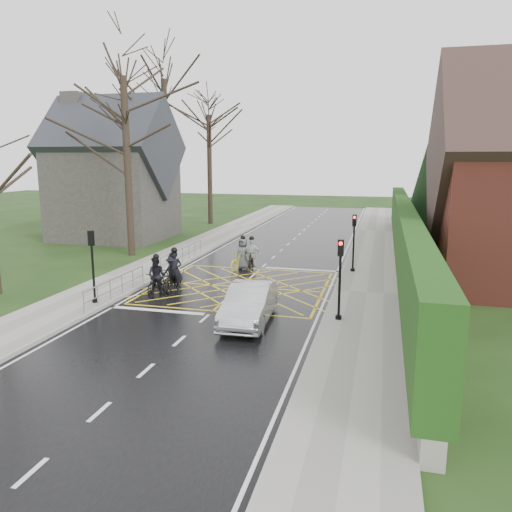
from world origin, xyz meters
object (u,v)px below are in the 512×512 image
at_px(cyclist_front, 251,258).
at_px(cyclist_mid, 172,276).
at_px(cyclist_lead, 243,258).
at_px(car, 250,304).
at_px(cyclist_rear, 174,276).
at_px(cyclist_back, 156,280).

bearing_deg(cyclist_front, cyclist_mid, -125.64).
relative_size(cyclist_lead, car, 0.47).
distance_m(cyclist_rear, cyclist_back, 1.09).
relative_size(cyclist_front, car, 0.45).
bearing_deg(car, cyclist_rear, 139.08).
bearing_deg(cyclist_rear, cyclist_front, 60.18).
bearing_deg(cyclist_back, cyclist_front, 61.53).
relative_size(cyclist_rear, cyclist_lead, 1.03).
relative_size(cyclist_rear, car, 0.49).
distance_m(cyclist_mid, cyclist_lead, 5.39).
distance_m(cyclist_back, cyclist_front, 6.62).
xyz_separation_m(cyclist_lead, car, (2.75, -8.71, 0.06)).
distance_m(cyclist_back, cyclist_mid, 1.15).
bearing_deg(cyclist_front, cyclist_back, -123.09).
distance_m(cyclist_rear, cyclist_front, 5.53).
relative_size(cyclist_back, cyclist_front, 0.98).
bearing_deg(car, cyclist_front, 101.42).
distance_m(cyclist_back, cyclist_lead, 6.53).
height_order(cyclist_back, car, cyclist_back).
relative_size(cyclist_mid, car, 0.42).
relative_size(cyclist_rear, cyclist_back, 1.12).
relative_size(cyclist_front, cyclist_lead, 0.95).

